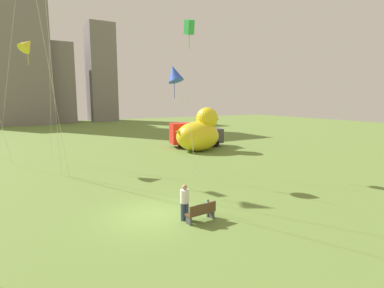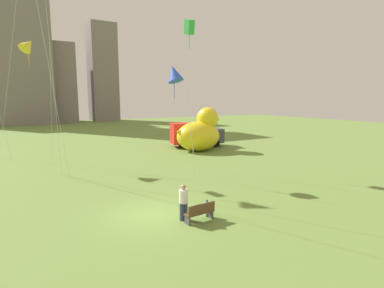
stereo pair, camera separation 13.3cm
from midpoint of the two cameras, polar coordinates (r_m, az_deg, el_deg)
ground_plane at (r=15.59m, az=-7.36°, el=-12.97°), size 140.00×140.00×0.00m
park_bench at (r=14.44m, az=1.83°, el=-12.69°), size 1.52×0.57×0.90m
person_adult at (r=14.47m, az=-1.34°, el=-10.61°), size 0.42×0.42×1.73m
person_child at (r=15.05m, az=3.07°, el=-11.77°), size 0.21×0.21×0.86m
giant_inflatable_duck at (r=33.13m, az=1.62°, el=2.18°), size 5.73×3.68×4.75m
box_truck at (r=36.08m, az=0.80°, el=1.79°), size 6.52×3.67×2.85m
city_skyline at (r=79.20m, az=-27.62°, el=13.41°), size 32.27×13.11×37.63m
kite_green at (r=25.80m, az=-0.36°, el=21.02°), size 2.23×2.30×11.99m
kite_yellow at (r=30.76m, az=-28.40°, el=16.07°), size 2.55×3.03×11.05m
kite_blue at (r=21.51m, az=-3.20°, el=13.10°), size 2.48×2.56×8.12m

